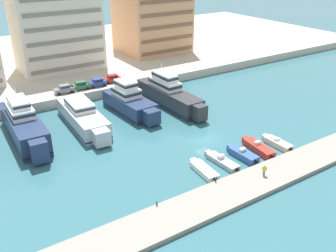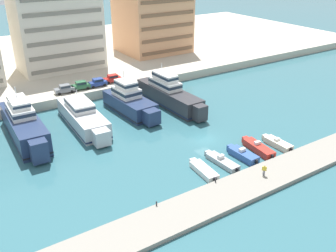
% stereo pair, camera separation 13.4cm
% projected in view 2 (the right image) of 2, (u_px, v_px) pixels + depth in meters
% --- Properties ---
extents(ground_plane, '(400.00, 400.00, 0.00)m').
position_uv_depth(ground_plane, '(204.00, 139.00, 64.25)').
color(ground_plane, '#336670').
extents(quay_promenade, '(180.00, 70.00, 1.99)m').
position_uv_depth(quay_promenade, '(74.00, 55.00, 111.19)').
color(quay_promenade, beige).
rests_on(quay_promenade, ground).
extents(pier_dock, '(120.00, 5.86, 0.61)m').
position_uv_depth(pier_dock, '(268.00, 177.00, 53.12)').
color(pier_dock, gray).
rests_on(pier_dock, ground).
extents(yacht_navy_far_left, '(5.23, 20.96, 8.53)m').
position_uv_depth(yacht_navy_far_left, '(24.00, 125.00, 63.57)').
color(yacht_navy_far_left, navy).
rests_on(yacht_navy_far_left, ground).
extents(yacht_silver_left, '(5.60, 19.75, 6.25)m').
position_uv_depth(yacht_silver_left, '(83.00, 117.00, 68.37)').
color(yacht_silver_left, silver).
rests_on(yacht_silver_left, ground).
extents(yacht_navy_mid_left, '(5.78, 16.57, 8.12)m').
position_uv_depth(yacht_navy_mid_left, '(130.00, 102.00, 73.87)').
color(yacht_navy_mid_left, navy).
rests_on(yacht_navy_mid_left, ground).
extents(yacht_charcoal_center_left, '(4.71, 21.60, 8.32)m').
position_uv_depth(yacht_charcoal_center_left, '(169.00, 94.00, 77.44)').
color(yacht_charcoal_center_left, '#333338').
rests_on(yacht_charcoal_center_left, ground).
extents(motorboat_white_far_left, '(2.28, 6.38, 0.89)m').
position_uv_depth(motorboat_white_far_left, '(203.00, 170.00, 54.42)').
color(motorboat_white_far_left, white).
rests_on(motorboat_white_far_left, ground).
extents(motorboat_grey_left, '(2.02, 6.93, 1.35)m').
position_uv_depth(motorboat_grey_left, '(222.00, 161.00, 56.79)').
color(motorboat_grey_left, '#9EA3A8').
rests_on(motorboat_grey_left, ground).
extents(motorboat_blue_mid_left, '(2.07, 6.15, 1.57)m').
position_uv_depth(motorboat_blue_mid_left, '(243.00, 154.00, 58.32)').
color(motorboat_blue_mid_left, '#33569E').
rests_on(motorboat_blue_mid_left, ground).
extents(motorboat_red_center_left, '(2.51, 7.24, 1.59)m').
position_uv_depth(motorboat_red_center_left, '(258.00, 148.00, 60.29)').
color(motorboat_red_center_left, red).
rests_on(motorboat_red_center_left, ground).
extents(motorboat_cream_center, '(1.79, 6.06, 1.35)m').
position_uv_depth(motorboat_cream_center, '(277.00, 143.00, 61.83)').
color(motorboat_cream_center, beige).
rests_on(motorboat_cream_center, ground).
extents(car_grey_far_left, '(4.18, 2.09, 1.80)m').
position_uv_depth(car_grey_far_left, '(64.00, 89.00, 78.76)').
color(car_grey_far_left, slate).
rests_on(car_grey_far_left, quay_promenade).
extents(car_green_left, '(4.21, 2.15, 1.80)m').
position_uv_depth(car_green_left, '(81.00, 85.00, 80.77)').
color(car_green_left, '#2D6642').
rests_on(car_green_left, quay_promenade).
extents(car_blue_mid_left, '(4.13, 1.98, 1.80)m').
position_uv_depth(car_blue_mid_left, '(98.00, 82.00, 82.56)').
color(car_blue_mid_left, '#28428E').
rests_on(car_blue_mid_left, quay_promenade).
extents(car_red_center_left, '(4.19, 2.10, 1.80)m').
position_uv_depth(car_red_center_left, '(112.00, 78.00, 85.10)').
color(car_red_center_left, red).
rests_on(car_red_center_left, quay_promenade).
extents(apartment_block_left, '(20.35, 12.69, 21.66)m').
position_uv_depth(apartment_block_left, '(57.00, 29.00, 91.77)').
color(apartment_block_left, silver).
rests_on(apartment_block_left, quay_promenade).
extents(apartment_block_mid_left, '(18.55, 17.07, 19.15)m').
position_uv_depth(apartment_block_mid_left, '(152.00, 21.00, 108.50)').
color(apartment_block_mid_left, tan).
rests_on(apartment_block_mid_left, quay_promenade).
extents(pedestrian_near_edge, '(0.47, 0.49, 1.66)m').
position_uv_depth(pedestrian_near_edge, '(264.00, 169.00, 52.45)').
color(pedestrian_near_edge, '#4C515B').
rests_on(pedestrian_near_edge, pier_dock).
extents(bollard_west, '(0.20, 0.20, 0.61)m').
position_uv_depth(bollard_west, '(156.00, 203.00, 46.52)').
color(bollard_west, '#2D2D33').
rests_on(bollard_west, pier_dock).
extents(bollard_west_mid, '(0.20, 0.20, 0.61)m').
position_uv_depth(bollard_west_mid, '(216.00, 180.00, 51.21)').
color(bollard_west_mid, '#2D2D33').
rests_on(bollard_west_mid, pier_dock).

